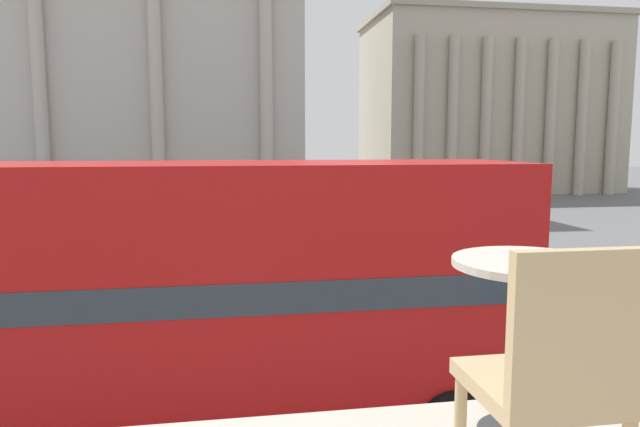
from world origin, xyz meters
name	(u,v)px	position (x,y,z in m)	size (l,w,h in m)	color
double_decker_bus	(176,289)	(-0.81, 6.43, 2.43)	(10.81, 2.76, 4.37)	black
cafe_dining_table	(528,308)	(1.15, -0.35, 4.02)	(0.60, 0.60, 0.73)	#2D2D30
cafe_chair_0	(554,379)	(0.89, -0.95, 4.00)	(0.40, 0.40, 0.91)	tan
plaza_building_left	(113,43)	(-8.54, 45.23, 12.40)	(29.25, 12.23, 24.80)	#BCB2A8
plaza_building_right	(486,106)	(25.46, 51.32, 8.34)	(23.52, 13.33, 16.69)	#B2A893
traffic_light_near	(188,248)	(-0.94, 11.17, 2.20)	(0.42, 0.24, 3.35)	black
traffic_light_mid	(292,201)	(2.33, 18.13, 2.58)	(0.42, 0.24, 3.96)	black
traffic_light_far	(97,194)	(-5.59, 23.55, 2.49)	(0.42, 0.24, 3.80)	black
car_white	(363,231)	(6.08, 22.68, 0.70)	(4.20, 1.93, 1.35)	black
car_silver	(319,244)	(3.54, 19.47, 0.70)	(4.20, 1.93, 1.35)	black
pedestrian_yellow	(275,229)	(2.05, 22.30, 0.95)	(0.32, 0.32, 1.65)	#282B33
pedestrian_blue	(190,207)	(-2.16, 31.20, 1.01)	(0.32, 0.32, 1.75)	#282B33
pedestrian_white	(204,216)	(-1.22, 27.26, 0.93)	(0.32, 0.32, 1.62)	#282B33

